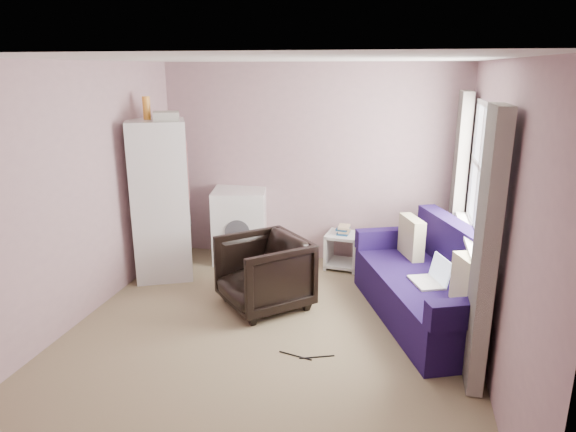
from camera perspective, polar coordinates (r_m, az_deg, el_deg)
name	(u,v)px	position (r m, az deg, el deg)	size (l,w,h in m)	color
room	(270,207)	(4.52, -2.01, 1.05)	(3.84, 4.24, 2.54)	#897959
armchair	(264,269)	(5.36, -2.69, -5.94)	(0.81, 0.76, 0.83)	black
fridge	(161,199)	(6.20, -13.95, 1.85)	(0.85, 0.85, 2.12)	silver
washing_machine	(240,223)	(6.69, -5.33, -0.79)	(0.78, 0.78, 0.94)	silver
side_table	(343,248)	(6.48, 6.13, -3.53)	(0.44, 0.44, 0.55)	silver
sofa	(435,288)	(5.33, 16.04, -7.65)	(1.63, 2.25, 0.92)	#1E1049
window_dressing	(469,213)	(5.14, 19.51, 0.27)	(0.17, 2.62, 2.18)	white
floor_cables	(306,356)	(4.65, 2.03, -15.31)	(0.49, 0.13, 0.01)	black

